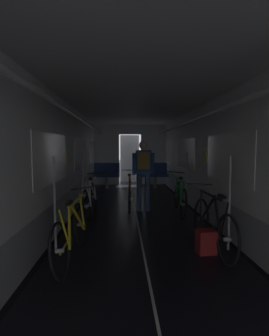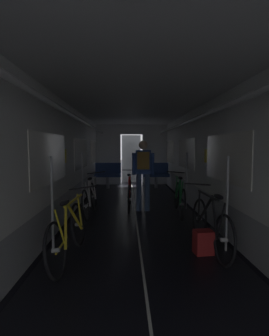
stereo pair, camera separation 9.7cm
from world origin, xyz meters
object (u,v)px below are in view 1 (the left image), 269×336
(bicycle_white, at_px, (90,199))
(person_cyclist_aisle, at_px, (143,169))
(bench_seat_far_left, at_px, (107,173))
(backpack_on_floor, at_px, (206,242))
(bicycle_yellow, at_px, (72,233))
(bench_seat_far_right, at_px, (155,173))
(bicycle_black, at_px, (212,224))
(bicycle_red_in_aisle, at_px, (130,193))
(bicycle_green, at_px, (180,197))

(bicycle_white, height_order, person_cyclist_aisle, person_cyclist_aisle)
(bench_seat_far_left, xyz_separation_m, backpack_on_floor, (1.80, -6.08, -0.40))
(bicycle_white, distance_m, bicycle_yellow, 2.31)
(bicycle_yellow, xyz_separation_m, backpack_on_floor, (1.89, 0.14, -0.21))
(bench_seat_far_left, relative_size, bench_seat_far_right, 1.00)
(bicycle_black, bearing_deg, bicycle_red_in_aisle, 113.48)
(bicycle_black, height_order, backpack_on_floor, bicycle_black)
(bicycle_green, bearing_deg, backpack_on_floor, -92.63)
(bicycle_yellow, distance_m, person_cyclist_aisle, 3.00)
(bicycle_black, distance_m, bicycle_red_in_aisle, 2.92)
(bicycle_green, relative_size, person_cyclist_aisle, 1.00)
(bicycle_black, height_order, bicycle_green, same)
(bench_seat_far_left, relative_size, bicycle_green, 0.58)
(bench_seat_far_left, relative_size, person_cyclist_aisle, 0.58)
(bench_seat_far_left, bearing_deg, bicycle_black, -71.97)
(bicycle_white, height_order, bicycle_yellow, bicycle_yellow)
(bench_seat_far_right, distance_m, person_cyclist_aisle, 3.64)
(bicycle_white, xyz_separation_m, bicycle_red_in_aisle, (0.89, 0.63, 0.00))
(bicycle_red_in_aisle, relative_size, backpack_on_floor, 4.97)
(bicycle_green, bearing_deg, person_cyclist_aisle, 157.83)
(bicycle_black, bearing_deg, backpack_on_floor, -135.20)
(bicycle_green, xyz_separation_m, backpack_on_floor, (-0.10, -2.21, -0.21))
(bicycle_black, bearing_deg, bicycle_white, 135.19)
(bicycle_white, relative_size, person_cyclist_aisle, 1.00)
(bicycle_black, bearing_deg, person_cyclist_aisle, 109.28)
(person_cyclist_aisle, relative_size, bicycle_red_in_aisle, 1.00)
(bench_seat_far_right, relative_size, bicycle_yellow, 0.58)
(bicycle_red_in_aisle, xyz_separation_m, backpack_on_floor, (1.03, -2.81, -0.21))
(bicycle_green, distance_m, bicycle_red_in_aisle, 1.28)
(bench_seat_far_left, height_order, person_cyclist_aisle, person_cyclist_aisle)
(person_cyclist_aisle, distance_m, bicycle_red_in_aisle, 0.76)
(bicycle_white, height_order, bicycle_red_in_aisle, bicycle_white)
(bench_seat_far_right, distance_m, bicycle_red_in_aisle, 3.43)
(bicycle_red_in_aisle, distance_m, backpack_on_floor, 3.00)
(bench_seat_far_right, bearing_deg, bicycle_black, -88.68)
(bicycle_yellow, bearing_deg, bicycle_white, 90.89)
(bench_seat_far_right, height_order, person_cyclist_aisle, person_cyclist_aisle)
(bench_seat_far_left, distance_m, bicycle_white, 3.91)
(bench_seat_far_right, relative_size, backpack_on_floor, 2.89)
(bench_seat_far_right, xyz_separation_m, bicycle_green, (0.10, -3.87, -0.18))
(bicycle_green, bearing_deg, bicycle_red_in_aisle, 152.13)
(bench_seat_far_left, relative_size, bicycle_black, 0.58)
(bicycle_black, bearing_deg, bench_seat_far_left, 108.03)
(bench_seat_far_left, xyz_separation_m, bench_seat_far_right, (1.80, 0.00, 0.00))
(bicycle_white, distance_m, person_cyclist_aisle, 1.42)
(bicycle_black, xyz_separation_m, bicycle_red_in_aisle, (-1.16, 2.68, 0.00))
(bicycle_white, distance_m, bicycle_green, 2.02)
(bicycle_white, xyz_separation_m, person_cyclist_aisle, (1.21, 0.37, 0.63))
(bicycle_green, xyz_separation_m, person_cyclist_aisle, (-0.81, 0.33, 0.63))
(bench_seat_far_right, distance_m, bicycle_white, 4.36)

